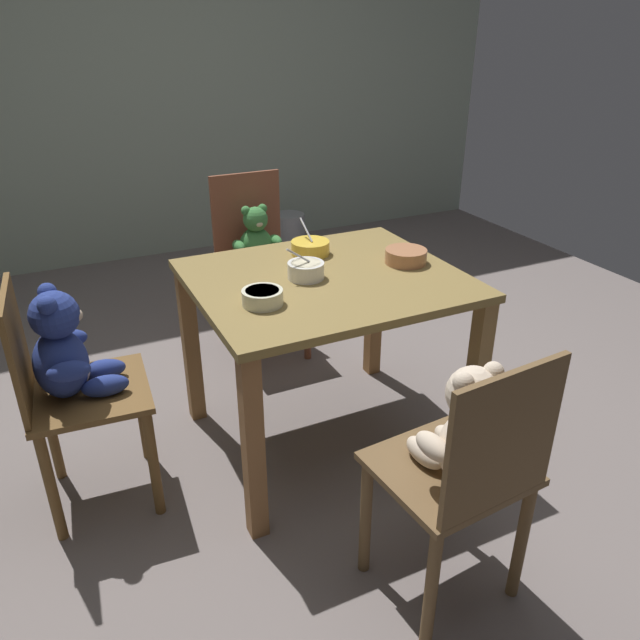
# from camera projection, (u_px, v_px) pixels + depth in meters

# --- Properties ---
(ground_plane) EXTENTS (5.20, 5.20, 0.04)m
(ground_plane) POSITION_uv_depth(u_px,v_px,m) (325.00, 440.00, 2.57)
(ground_plane) COLOR slate
(wall_rear) EXTENTS (5.20, 0.08, 2.94)m
(wall_rear) POSITION_uv_depth(u_px,v_px,m) (153.00, 35.00, 3.98)
(wall_rear) COLOR #91A08F
(wall_rear) RESTS_ON ground_plane
(dining_table) EXTENTS (0.97, 0.84, 0.72)m
(dining_table) POSITION_uv_depth(u_px,v_px,m) (326.00, 306.00, 2.29)
(dining_table) COLOR olive
(dining_table) RESTS_ON ground_plane
(teddy_chair_near_left) EXTENTS (0.41, 0.41, 0.84)m
(teddy_chair_near_left) POSITION_uv_depth(u_px,v_px,m) (68.00, 367.00, 1.99)
(teddy_chair_near_left) COLOR brown
(teddy_chair_near_left) RESTS_ON ground_plane
(teddy_chair_far_center) EXTENTS (0.39, 0.41, 0.89)m
(teddy_chair_far_center) POSITION_uv_depth(u_px,v_px,m) (257.00, 253.00, 3.05)
(teddy_chair_far_center) COLOR brown
(teddy_chair_far_center) RESTS_ON ground_plane
(teddy_chair_near_front) EXTENTS (0.43, 0.40, 0.85)m
(teddy_chair_near_front) POSITION_uv_depth(u_px,v_px,m) (465.00, 450.00, 1.63)
(teddy_chair_near_front) COLOR brown
(teddy_chair_near_front) RESTS_ON ground_plane
(porridge_bowl_white_center) EXTENTS (0.14, 0.13, 0.13)m
(porridge_bowl_white_center) POSITION_uv_depth(u_px,v_px,m) (306.00, 270.00, 2.21)
(porridge_bowl_white_center) COLOR white
(porridge_bowl_white_center) RESTS_ON dining_table
(porridge_bowl_cream_near_left) EXTENTS (0.14, 0.14, 0.05)m
(porridge_bowl_cream_near_left) POSITION_uv_depth(u_px,v_px,m) (262.00, 297.00, 2.01)
(porridge_bowl_cream_near_left) COLOR beige
(porridge_bowl_cream_near_left) RESTS_ON dining_table
(porridge_bowl_yellow_far_center) EXTENTS (0.15, 0.16, 0.13)m
(porridge_bowl_yellow_far_center) POSITION_uv_depth(u_px,v_px,m) (310.00, 247.00, 2.44)
(porridge_bowl_yellow_far_center) COLOR yellow
(porridge_bowl_yellow_far_center) RESTS_ON dining_table
(porridge_bowl_terracotta_near_right) EXTENTS (0.16, 0.16, 0.05)m
(porridge_bowl_terracotta_near_right) POSITION_uv_depth(u_px,v_px,m) (406.00, 256.00, 2.35)
(porridge_bowl_terracotta_near_right) COLOR #B3754F
(porridge_bowl_terracotta_near_right) RESTS_ON dining_table
(metal_pail) EXTENTS (0.23, 0.23, 0.29)m
(metal_pail) POSITION_uv_depth(u_px,v_px,m) (289.00, 233.00, 4.53)
(metal_pail) COLOR #93969B
(metal_pail) RESTS_ON ground_plane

